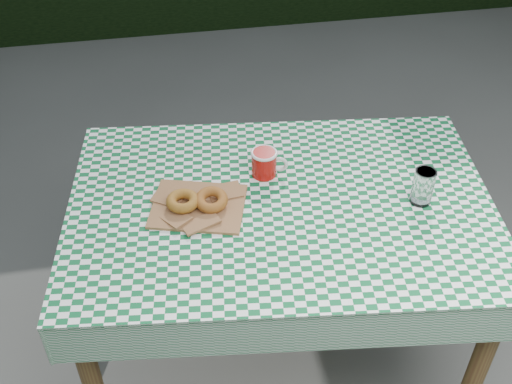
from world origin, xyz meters
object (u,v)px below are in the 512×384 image
at_px(coffee_mug, 264,163).
at_px(table, 278,285).
at_px(paper_bag, 198,206).
at_px(drinking_glass, 423,187).

bearing_deg(coffee_mug, table, -63.74).
bearing_deg(coffee_mug, paper_bag, -135.10).
xyz_separation_m(table, drinking_glass, (0.42, -0.07, 0.44)).
height_order(table, paper_bag, paper_bag).
bearing_deg(drinking_glass, coffee_mug, 154.53).
relative_size(paper_bag, drinking_glass, 2.37).
xyz_separation_m(paper_bag, coffee_mug, (0.23, 0.12, 0.04)).
distance_m(paper_bag, drinking_glass, 0.68).
xyz_separation_m(paper_bag, drinking_glass, (0.67, -0.09, 0.05)).
height_order(paper_bag, coffee_mug, coffee_mug).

